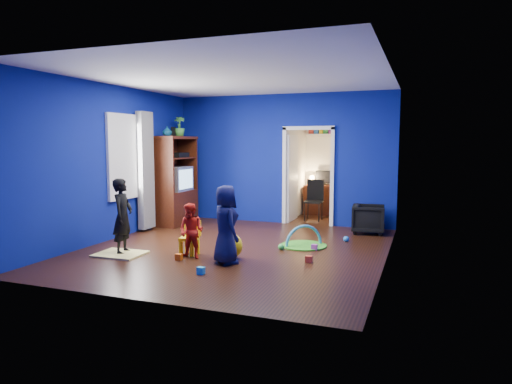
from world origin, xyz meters
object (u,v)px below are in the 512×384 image
(vase, at_px, (167,131))
(study_desk, at_px, (322,200))
(hopper_ball, at_px, (229,246))
(folding_chair, at_px, (313,201))
(child_navy, at_px, (226,225))
(child_black, at_px, (123,216))
(play_mat, at_px, (304,245))
(tv_armoire, at_px, (175,181))
(crt_tv, at_px, (177,179))
(kid_chair, at_px, (189,240))
(toddler_red, at_px, (191,231))
(armchair, at_px, (369,219))

(vase, bearing_deg, study_desk, 44.69)
(hopper_ball, height_order, study_desk, study_desk)
(folding_chair, bearing_deg, child_navy, -95.10)
(child_black, height_order, play_mat, child_black)
(tv_armoire, relative_size, folding_chair, 2.13)
(crt_tv, height_order, kid_chair, crt_tv)
(toddler_red, relative_size, vase, 4.16)
(crt_tv, distance_m, kid_chair, 3.00)
(child_black, xyz_separation_m, crt_tv, (-0.56, 2.72, 0.40))
(vase, height_order, folding_chair, vase)
(child_navy, bearing_deg, vase, -0.31)
(armchair, xyz_separation_m, study_desk, (-1.39, 2.06, 0.08))
(hopper_ball, xyz_separation_m, folding_chair, (0.42, 3.95, 0.25))
(armchair, height_order, play_mat, armchair)
(kid_chair, bearing_deg, vase, 116.23)
(armchair, xyz_separation_m, play_mat, (-0.94, -1.57, -0.28))
(child_navy, bearing_deg, crt_tv, -4.17)
(toddler_red, relative_size, crt_tv, 1.25)
(child_navy, xyz_separation_m, hopper_ball, (-0.05, 0.25, -0.39))
(child_black, bearing_deg, tv_armoire, -0.26)
(toddler_red, xyz_separation_m, vase, (-1.80, 2.31, 1.63))
(folding_chair, bearing_deg, kid_chair, -106.34)
(kid_chair, distance_m, study_desk, 5.02)
(tv_armoire, bearing_deg, kid_chair, -55.61)
(play_mat, distance_m, folding_chair, 2.74)
(tv_armoire, height_order, crt_tv, tv_armoire)
(vase, height_order, crt_tv, vase)
(crt_tv, xyz_separation_m, kid_chair, (1.61, -2.41, -0.77))
(child_navy, height_order, crt_tv, crt_tv)
(crt_tv, relative_size, folding_chair, 0.76)
(armchair, distance_m, toddler_red, 3.86)
(play_mat, bearing_deg, tv_armoire, 160.40)
(toddler_red, bearing_deg, child_navy, -4.25)
(toddler_red, bearing_deg, study_desk, 81.52)
(vase, distance_m, kid_chair, 3.24)
(toddler_red, relative_size, tv_armoire, 0.45)
(child_navy, distance_m, tv_armoire, 3.64)
(play_mat, bearing_deg, child_navy, -118.40)
(child_black, relative_size, folding_chair, 1.35)
(vase, distance_m, hopper_ball, 3.70)
(tv_armoire, bearing_deg, study_desk, 41.42)
(toddler_red, xyz_separation_m, hopper_ball, (0.58, 0.17, -0.23))
(armchair, bearing_deg, play_mat, 144.00)
(hopper_ball, height_order, play_mat, hopper_ball)
(child_navy, distance_m, hopper_ball, 0.46)
(tv_armoire, relative_size, crt_tv, 2.80)
(child_navy, relative_size, play_mat, 1.47)
(study_desk, distance_m, folding_chair, 0.96)
(vase, bearing_deg, child_navy, -44.54)
(folding_chair, bearing_deg, tv_armoire, -151.66)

